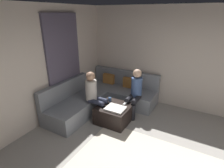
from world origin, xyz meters
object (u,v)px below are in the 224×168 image
object	(u,v)px
game_remote	(125,103)
person_on_couch_side	(95,94)
person_on_couch_back	(135,91)
sectional_couch	(102,97)
coffee_mug	(110,99)
ottoman	(114,114)

from	to	relation	value
game_remote	person_on_couch_side	bearing A→B (deg)	-157.93
game_remote	person_on_couch_back	distance (m)	0.44
sectional_couch	coffee_mug	world-z (taller)	sectional_couch
coffee_mug	person_on_couch_side	distance (m)	0.43
coffee_mug	person_on_couch_side	xyz separation A→B (m)	(-0.29, -0.24, 0.19)
sectional_couch	person_on_couch_side	world-z (taller)	person_on_couch_side
ottoman	person_on_couch_side	bearing A→B (deg)	-173.19
sectional_couch	person_on_couch_side	xyz separation A→B (m)	(0.15, -0.59, 0.38)
sectional_couch	ottoman	bearing A→B (deg)	-38.36
sectional_couch	person_on_couch_back	distance (m)	1.02
sectional_couch	ottoman	size ratio (longest dim) A/B	3.36
ottoman	coffee_mug	world-z (taller)	coffee_mug
ottoman	game_remote	world-z (taller)	game_remote
ottoman	coffee_mug	bearing A→B (deg)	140.71
sectional_couch	person_on_couch_back	xyz separation A→B (m)	(0.95, 0.06, 0.38)
person_on_couch_side	person_on_couch_back	bearing A→B (deg)	128.61
sectional_couch	coffee_mug	size ratio (longest dim) A/B	26.84
ottoman	coffee_mug	distance (m)	0.38
person_on_couch_side	ottoman	bearing A→B (deg)	96.81
coffee_mug	game_remote	size ratio (longest dim) A/B	0.63
person_on_couch_back	sectional_couch	bearing A→B (deg)	3.32
ottoman	person_on_couch_back	bearing A→B (deg)	63.58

